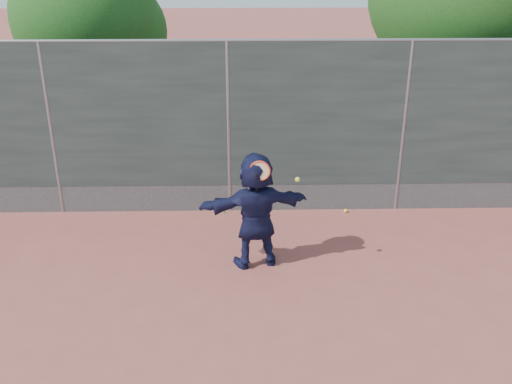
{
  "coord_description": "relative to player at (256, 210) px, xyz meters",
  "views": [
    {
      "loc": [
        0.26,
        -5.83,
        4.39
      ],
      "look_at": [
        0.43,
        1.62,
        1.17
      ],
      "focal_mm": 40.0,
      "sensor_mm": 36.0,
      "label": 1
    }
  ],
  "objects": [
    {
      "name": "player",
      "position": [
        0.0,
        0.0,
        0.0
      ],
      "size": [
        1.69,
        0.85,
        1.75
      ],
      "primitive_type": "imported",
      "rotation": [
        0.0,
        0.0,
        3.36
      ],
      "color": "#16193D",
      "rests_on": "ground"
    },
    {
      "name": "swing_action",
      "position": [
        0.1,
        -0.2,
        0.66
      ],
      "size": [
        0.7,
        0.15,
        0.51
      ],
      "color": "#E94015",
      "rests_on": "ground"
    },
    {
      "name": "ground",
      "position": [
        -0.43,
        -1.62,
        -0.87
      ],
      "size": [
        80.0,
        80.0,
        0.0
      ],
      "primitive_type": "plane",
      "color": "#9E4C42",
      "rests_on": "ground"
    },
    {
      "name": "fence",
      "position": [
        -0.43,
        1.88,
        0.71
      ],
      "size": [
        20.0,
        0.06,
        3.03
      ],
      "color": "#38423D",
      "rests_on": "ground"
    },
    {
      "name": "weed_clump",
      "position": [
        -0.13,
        1.77,
        -0.74
      ],
      "size": [
        0.68,
        0.07,
        0.3
      ],
      "color": "#387226",
      "rests_on": "ground"
    },
    {
      "name": "tree_left",
      "position": [
        -3.28,
        4.93,
        2.07
      ],
      "size": [
        3.15,
        3.0,
        4.53
      ],
      "color": "#382314",
      "rests_on": "ground"
    },
    {
      "name": "ball_ground",
      "position": [
        1.64,
        1.73,
        -0.84
      ],
      "size": [
        0.07,
        0.07,
        0.07
      ],
      "primitive_type": "sphere",
      "color": "#DDF636",
      "rests_on": "ground"
    }
  ]
}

